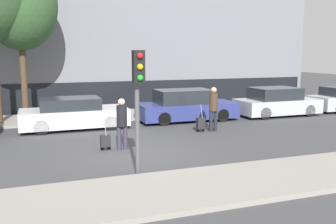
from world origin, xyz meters
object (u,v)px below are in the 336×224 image
at_px(parked_car_1, 74,114).
at_px(parked_car_2, 186,106).
at_px(pedestrian_right, 213,106).
at_px(traffic_light, 138,87).
at_px(trolley_right, 201,123).
at_px(parked_bicycle, 180,103).
at_px(pedestrian_left, 122,121).
at_px(parked_car_3, 276,102).
at_px(bare_tree_near_crossing, 20,5).
at_px(trolley_left, 105,141).

xyz_separation_m(parked_car_1, parked_car_2, (5.18, 0.15, 0.06)).
distance_m(pedestrian_right, traffic_light, 6.42).
distance_m(trolley_right, parked_bicycle, 5.23).
bearing_deg(parked_car_2, pedestrian_left, -133.31).
bearing_deg(pedestrian_right, trolley_right, -179.93).
bearing_deg(parked_bicycle, trolley_right, -102.04).
relative_size(parked_car_3, pedestrian_right, 2.32).
height_order(parked_car_1, bare_tree_near_crossing, bare_tree_near_crossing).
bearing_deg(pedestrian_left, parked_bicycle, 68.91).
distance_m(parked_car_2, trolley_right, 2.61).
bearing_deg(parked_car_3, parked_car_2, 177.88).
bearing_deg(trolley_right, parked_car_1, 153.23).
distance_m(parked_bicycle, bare_tree_near_crossing, 9.14).
bearing_deg(parked_car_3, pedestrian_right, -153.30).
height_order(pedestrian_right, traffic_light, traffic_light).
height_order(parked_car_2, traffic_light, traffic_light).
relative_size(parked_bicycle, bare_tree_near_crossing, 0.25).
distance_m(parked_car_2, traffic_light, 8.43).
bearing_deg(parked_car_2, trolley_left, -137.73).
bearing_deg(parked_car_1, pedestrian_right, -24.56).
bearing_deg(parked_car_3, bare_tree_near_crossing, 168.63).
xyz_separation_m(parked_car_1, parked_car_3, (10.09, -0.03, 0.04)).
relative_size(trolley_left, trolley_right, 0.93).
bearing_deg(pedestrian_right, bare_tree_near_crossing, 149.00).
distance_m(pedestrian_left, parked_bicycle, 8.32).
xyz_separation_m(parked_bicycle, bare_tree_near_crossing, (-7.79, -0.32, 4.77)).
height_order(pedestrian_left, bare_tree_near_crossing, bare_tree_near_crossing).
relative_size(pedestrian_right, trolley_right, 1.61).
bearing_deg(bare_tree_near_crossing, parked_bicycle, 2.36).
xyz_separation_m(parked_car_2, trolley_right, (-0.41, -2.56, -0.34)).
height_order(parked_car_2, trolley_left, parked_car_2).
xyz_separation_m(trolley_right, bare_tree_near_crossing, (-6.70, 4.79, 4.91)).
relative_size(parked_car_3, parked_bicycle, 2.37).
relative_size(pedestrian_right, bare_tree_near_crossing, 0.25).
xyz_separation_m(pedestrian_left, pedestrian_right, (4.17, 1.70, 0.06)).
bearing_deg(bare_tree_near_crossing, trolley_left, -68.37).
relative_size(traffic_light, parked_bicycle, 1.83).
relative_size(trolley_left, bare_tree_near_crossing, 0.15).
relative_size(pedestrian_left, trolley_right, 1.52).
bearing_deg(trolley_right, trolley_left, -158.97).
relative_size(trolley_left, parked_bicycle, 0.59).
xyz_separation_m(pedestrian_left, parked_bicycle, (4.72, 6.84, -0.48)).
bearing_deg(trolley_right, traffic_light, -130.08).
relative_size(parked_car_3, trolley_right, 3.75).
xyz_separation_m(trolley_left, pedestrian_right, (4.71, 1.57, 0.72)).
xyz_separation_m(parked_car_2, pedestrian_left, (-4.04, -4.29, 0.28)).
bearing_deg(trolley_right, pedestrian_right, -2.56).
bearing_deg(parked_car_1, parked_car_3, -0.16).
xyz_separation_m(traffic_light, parked_bicycle, (4.91, 9.66, -1.83)).
bearing_deg(pedestrian_left, parked_car_3, 38.13).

